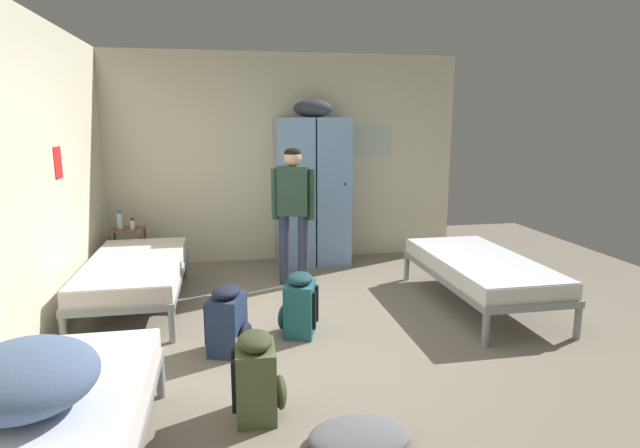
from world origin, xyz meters
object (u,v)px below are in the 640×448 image
object	(u,v)px
bed_right	(480,268)
backpack_teal	(299,305)
bed_left_front	(42,432)
locker_bank	(313,188)
bed_left_rear	(135,270)
clothes_pile_grey	(360,436)
bedding_heap	(25,377)
person_traveler	(293,204)
shelf_unit	(129,247)
backpack_olive	(258,377)
lotion_bottle	(132,224)
backpack_navy	(228,321)
water_bottle	(120,220)

from	to	relation	value
bed_right	backpack_teal	xyz separation A→B (m)	(-1.87, -0.39, -0.12)
bed_left_front	locker_bank	bearing A→B (deg)	63.57
bed_left_rear	clothes_pile_grey	bearing A→B (deg)	-58.01
bedding_heap	person_traveler	distance (m)	3.57
backpack_teal	shelf_unit	bearing A→B (deg)	129.53
backpack_olive	shelf_unit	bearing A→B (deg)	111.43
bed_left_rear	person_traveler	size ratio (longest dim) A/B	1.25
bed_left_rear	bedding_heap	size ratio (longest dim) A/B	2.87
person_traveler	lotion_bottle	xyz separation A→B (m)	(-1.81, 0.66, -0.29)
backpack_navy	lotion_bottle	bearing A→B (deg)	114.75
person_traveler	backpack_olive	bearing A→B (deg)	-102.69
backpack_teal	locker_bank	bearing A→B (deg)	77.00
bed_left_rear	backpack_olive	xyz separation A→B (m)	(1.04, -2.14, -0.12)
bedding_heap	backpack_navy	world-z (taller)	bedding_heap
shelf_unit	clothes_pile_grey	bearing A→B (deg)	-63.53
bed_left_front	backpack_teal	bearing A→B (deg)	50.20
lotion_bottle	backpack_teal	world-z (taller)	lotion_bottle
backpack_olive	water_bottle	bearing A→B (deg)	112.51
bed_left_rear	backpack_teal	bearing A→B (deg)	-32.57
bed_left_front	backpack_olive	bearing A→B (deg)	28.86
bedding_heap	backpack_olive	world-z (taller)	bedding_heap
person_traveler	bedding_heap	bearing A→B (deg)	-118.25
water_bottle	backpack_navy	world-z (taller)	water_bottle
shelf_unit	person_traveler	distance (m)	2.08
backpack_olive	backpack_teal	bearing A→B (deg)	70.05
locker_bank	backpack_teal	world-z (taller)	locker_bank
bed_left_front	clothes_pile_grey	size ratio (longest dim) A/B	3.19
bedding_heap	lotion_bottle	distance (m)	3.79
backpack_navy	backpack_teal	bearing A→B (deg)	21.83
shelf_unit	backpack_teal	xyz separation A→B (m)	(1.73, -2.09, -0.09)
bed_left_rear	backpack_olive	size ratio (longest dim) A/B	3.45
water_bottle	bedding_heap	bearing A→B (deg)	-85.94
backpack_navy	backpack_olive	bearing A→B (deg)	-80.25
bed_right	person_traveler	xyz separation A→B (m)	(-1.73, 1.01, 0.54)
backpack_olive	backpack_navy	bearing A→B (deg)	99.75
bed_right	lotion_bottle	size ratio (longest dim) A/B	14.68
backpack_teal	backpack_navy	xyz separation A→B (m)	(-0.60, -0.24, 0.00)
backpack_olive	backpack_navy	world-z (taller)	same
bed_left_front	clothes_pile_grey	xyz separation A→B (m)	(1.59, 0.17, -0.33)
shelf_unit	backpack_teal	size ratio (longest dim) A/B	1.04
locker_bank	bedding_heap	size ratio (longest dim) A/B	3.13
person_traveler	lotion_bottle	distance (m)	1.94
shelf_unit	bed_right	size ratio (longest dim) A/B	0.30
bed_right	backpack_navy	bearing A→B (deg)	-165.80
shelf_unit	bed_left_rear	distance (m)	1.18
bedding_heap	clothes_pile_grey	xyz separation A→B (m)	(1.65, 0.13, -0.60)
backpack_olive	clothes_pile_grey	size ratio (longest dim) A/B	0.92
bedding_heap	person_traveler	bearing A→B (deg)	61.75
water_bottle	clothes_pile_grey	distance (m)	4.23
shelf_unit	person_traveler	world-z (taller)	person_traveler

